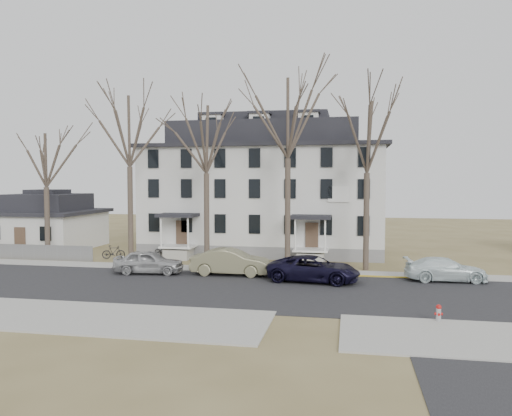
% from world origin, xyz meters
% --- Properties ---
extents(ground, '(120.00, 120.00, 0.00)m').
position_xyz_m(ground, '(0.00, 0.00, 0.00)').
color(ground, olive).
rests_on(ground, ground).
extents(main_road, '(120.00, 10.00, 0.04)m').
position_xyz_m(main_road, '(0.00, 2.00, 0.00)').
color(main_road, '#27272A').
rests_on(main_road, ground).
extents(far_sidewalk, '(120.00, 2.00, 0.08)m').
position_xyz_m(far_sidewalk, '(0.00, 8.00, 0.00)').
color(far_sidewalk, '#A09F97').
rests_on(far_sidewalk, ground).
extents(near_sidewalk_left, '(20.00, 5.00, 0.08)m').
position_xyz_m(near_sidewalk_left, '(-8.00, -5.00, 0.00)').
color(near_sidewalk_left, '#A09F97').
rests_on(near_sidewalk_left, ground).
extents(yellow_curb, '(14.00, 0.25, 0.06)m').
position_xyz_m(yellow_curb, '(5.00, 7.10, 0.00)').
color(yellow_curb, gold).
rests_on(yellow_curb, ground).
extents(boarding_house, '(20.80, 12.36, 12.05)m').
position_xyz_m(boarding_house, '(-2.00, 17.95, 5.38)').
color(boarding_house, slate).
rests_on(boarding_house, ground).
extents(small_house, '(8.70, 8.70, 5.00)m').
position_xyz_m(small_house, '(-22.00, 16.00, 2.25)').
color(small_house, silver).
rests_on(small_house, ground).
extents(fence, '(14.00, 0.06, 1.20)m').
position_xyz_m(fence, '(-21.00, 9.50, 0.00)').
color(fence, gray).
rests_on(fence, ground).
extents(tree_far_left, '(8.40, 8.40, 13.72)m').
position_xyz_m(tree_far_left, '(-11.00, 9.80, 10.34)').
color(tree_far_left, '#473B31').
rests_on(tree_far_left, ground).
extents(tree_mid_left, '(7.80, 7.80, 12.74)m').
position_xyz_m(tree_mid_left, '(-5.00, 9.80, 9.60)').
color(tree_mid_left, '#473B31').
rests_on(tree_mid_left, ground).
extents(tree_center, '(9.00, 9.00, 14.70)m').
position_xyz_m(tree_center, '(1.00, 9.80, 11.08)').
color(tree_center, '#473B31').
rests_on(tree_center, ground).
extents(tree_mid_right, '(7.80, 7.80, 12.74)m').
position_xyz_m(tree_mid_right, '(6.50, 9.80, 9.60)').
color(tree_mid_right, '#473B31').
rests_on(tree_mid_right, ground).
extents(tree_bungalow, '(6.60, 6.60, 10.78)m').
position_xyz_m(tree_bungalow, '(-18.00, 9.80, 8.12)').
color(tree_bungalow, '#473B31').
rests_on(tree_bungalow, ground).
extents(car_silver, '(4.76, 2.31, 1.57)m').
position_xyz_m(car_silver, '(-7.79, 5.58, 0.78)').
color(car_silver, '#AFAFB0').
rests_on(car_silver, ground).
extents(car_tan, '(5.22, 1.87, 1.71)m').
position_xyz_m(car_tan, '(-2.29, 6.12, 0.86)').
color(car_tan, '#797555').
rests_on(car_tan, ground).
extents(car_navy, '(5.88, 3.21, 1.56)m').
position_xyz_m(car_navy, '(3.21, 5.00, 0.78)').
color(car_navy, black).
rests_on(car_navy, ground).
extents(car_white, '(5.05, 2.34, 1.43)m').
position_xyz_m(car_white, '(11.23, 6.68, 0.71)').
color(car_white, silver).
rests_on(car_white, ground).
extents(bicycle_left, '(1.93, 1.07, 0.96)m').
position_xyz_m(bicycle_left, '(-9.46, 12.65, 0.48)').
color(bicycle_left, black).
rests_on(bicycle_left, ground).
extents(bicycle_right, '(1.84, 1.04, 1.07)m').
position_xyz_m(bicycle_right, '(-13.00, 10.92, 0.53)').
color(bicycle_right, black).
rests_on(bicycle_right, ground).
extents(fire_hydrant, '(0.34, 0.32, 0.82)m').
position_xyz_m(fire_hydrant, '(9.24, -2.81, 0.41)').
color(fire_hydrant, '#B7B7BA').
rests_on(fire_hydrant, ground).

